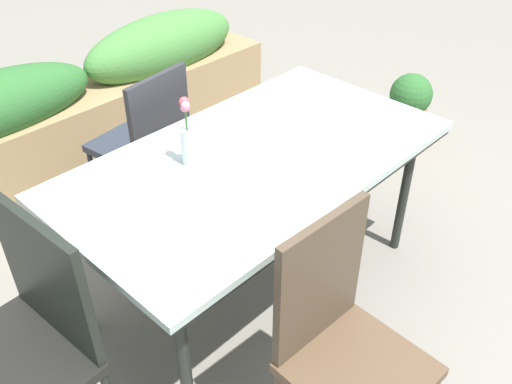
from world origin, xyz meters
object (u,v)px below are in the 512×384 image
at_px(chair_near_left, 342,338).
at_px(flower_vase, 187,137).
at_px(chair_far_side, 147,139).
at_px(chair_end_left, 18,342).
at_px(potted_plant, 408,111).
at_px(planter_box, 93,104).
at_px(dining_table, 256,166).

bearing_deg(chair_near_left, flower_vase, -96.11).
bearing_deg(chair_far_side, flower_vase, -116.93).
distance_m(chair_near_left, chair_end_left, 1.04).
xyz_separation_m(chair_far_side, chair_end_left, (-1.08, -0.74, 0.01)).
bearing_deg(potted_plant, chair_near_left, -155.29).
bearing_deg(flower_vase, potted_plant, 0.83).
relative_size(planter_box, potted_plant, 4.97).
bearing_deg(dining_table, flower_vase, 146.62).
xyz_separation_m(chair_end_left, flower_vase, (0.87, 0.15, 0.33)).
relative_size(chair_near_left, potted_plant, 1.84).
bearing_deg(flower_vase, dining_table, -33.38).
height_order(chair_near_left, flower_vase, flower_vase).
distance_m(dining_table, planter_box, 1.61).
relative_size(chair_far_side, flower_vase, 3.08).
bearing_deg(potted_plant, chair_end_left, -176.34).
distance_m(chair_near_left, flower_vase, 0.96).
distance_m(chair_far_side, potted_plant, 1.76).
bearing_deg(potted_plant, flower_vase, -179.17).
distance_m(chair_end_left, potted_plant, 2.74).
distance_m(planter_box, potted_plant, 2.02).
height_order(dining_table, flower_vase, flower_vase).
height_order(dining_table, chair_end_left, chair_end_left).
bearing_deg(dining_table, chair_end_left, 179.74).
xyz_separation_m(dining_table, potted_plant, (1.62, 0.18, -0.42)).
height_order(chair_far_side, planter_box, chair_far_side).
bearing_deg(potted_plant, chair_far_side, 160.95).
bearing_deg(flower_vase, chair_near_left, -98.84).
bearing_deg(chair_end_left, flower_vase, -83.59).
distance_m(chair_far_side, flower_vase, 0.72).
bearing_deg(chair_near_left, chair_far_side, -100.31).
xyz_separation_m(chair_near_left, flower_vase, (0.14, 0.89, 0.33)).
bearing_deg(chair_far_side, planter_box, 69.51).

